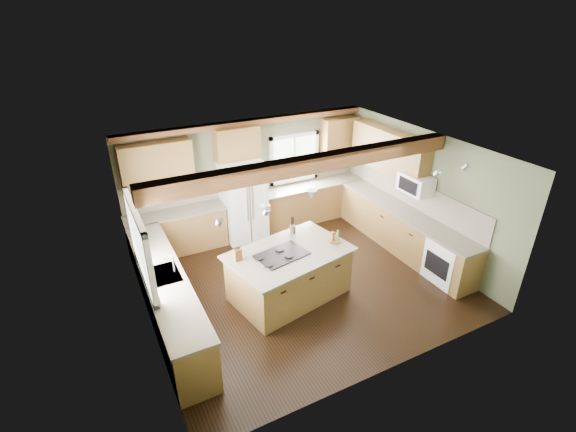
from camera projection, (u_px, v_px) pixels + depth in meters
floor at (301, 281)px, 8.05m from camera, size 5.60×5.60×0.00m
ceiling at (303, 151)px, 6.87m from camera, size 5.60×5.60×0.00m
wall_back at (249, 176)px, 9.44m from camera, size 5.60×0.00×5.60m
wall_left at (141, 260)px, 6.31m from camera, size 0.00×5.00×5.00m
wall_right at (420, 192)px, 8.60m from camera, size 0.00×5.00×5.00m
ceiling_beam at (311, 164)px, 6.71m from camera, size 5.55×0.26×0.26m
soffit_trim at (248, 122)px, 8.80m from camera, size 5.55×0.20×0.10m
backsplash_back at (249, 180)px, 9.47m from camera, size 5.58×0.03×0.58m
backsplash_right at (418, 196)px, 8.68m from camera, size 0.03×3.70×0.58m
base_cab_back_left at (178, 232)px, 8.86m from camera, size 2.02×0.60×0.88m
counter_back_left at (175, 213)px, 8.65m from camera, size 2.06×0.64×0.04m
base_cab_back_right at (311, 202)px, 10.20m from camera, size 2.62×0.60×0.88m
counter_back_right at (312, 185)px, 9.99m from camera, size 2.66×0.64×0.04m
base_cab_left at (167, 298)px, 6.87m from camera, size 0.60×3.70×0.88m
counter_left at (163, 275)px, 6.66m from camera, size 0.64×3.74×0.04m
base_cab_right at (402, 231)px, 8.91m from camera, size 0.60×3.70×0.88m
counter_right at (405, 212)px, 8.70m from camera, size 0.64×3.74×0.04m
upper_cab_back_left at (157, 165)px, 8.19m from camera, size 1.40×0.35×0.90m
upper_cab_over_fridge at (237, 143)px, 8.79m from camera, size 0.96×0.35×0.70m
upper_cab_right at (389, 151)px, 8.95m from camera, size 0.35×2.20×0.90m
upper_cab_back_corner at (339, 137)px, 9.95m from camera, size 0.90×0.35×0.90m
window_left at (139, 244)px, 6.25m from camera, size 0.04×1.60×1.05m
window_back at (294, 158)px, 9.78m from camera, size 1.10×0.04×1.00m
sink at (163, 275)px, 6.66m from camera, size 0.50×0.65×0.03m
faucet at (173, 264)px, 6.66m from camera, size 0.02×0.02×0.28m
dishwasher at (189, 350)px, 5.84m from camera, size 0.60×0.60×0.84m
oven at (448, 261)px, 7.88m from camera, size 0.60×0.72×0.84m
microwave at (416, 184)px, 8.36m from camera, size 0.40×0.70×0.38m
pendant_left at (265, 210)px, 6.54m from camera, size 0.18×0.18×0.16m
pendant_right at (312, 194)px, 7.08m from camera, size 0.18×0.18×0.16m
refrigerator at (243, 201)px, 9.20m from camera, size 0.90×0.74×1.80m
island at (289, 275)px, 7.46m from camera, size 2.16×1.56×0.88m
island_top at (289, 253)px, 7.26m from camera, size 2.31×1.71×0.04m
cooktop at (282, 255)px, 7.15m from camera, size 0.94×0.72×0.02m
knife_block at (238, 255)px, 6.97m from camera, size 0.13×0.10×0.21m
utensil_crock at (293, 229)px, 7.83m from camera, size 0.12×0.12×0.15m
bottle_tray at (335, 236)px, 7.53m from camera, size 0.29×0.29×0.21m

